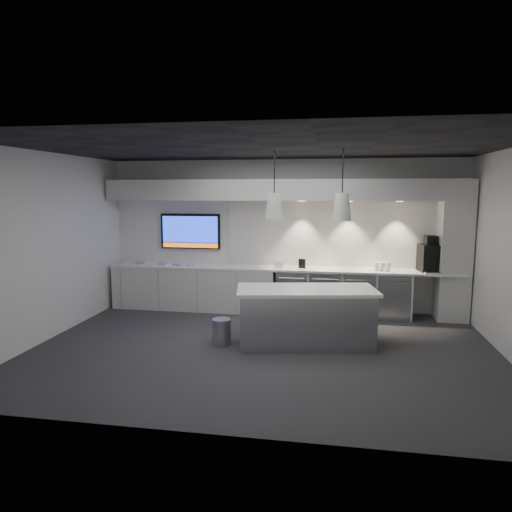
% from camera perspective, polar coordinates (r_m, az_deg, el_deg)
% --- Properties ---
extents(floor, '(7.00, 7.00, 0.00)m').
position_cam_1_polar(floor, '(7.07, 0.90, -11.58)').
color(floor, '#323234').
rests_on(floor, ground).
extents(ceiling, '(7.00, 7.00, 0.00)m').
position_cam_1_polar(ceiling, '(6.68, 0.96, 13.43)').
color(ceiling, black).
rests_on(ceiling, wall_back).
extents(wall_back, '(7.00, 0.00, 7.00)m').
position_cam_1_polar(wall_back, '(9.17, 3.30, 2.60)').
color(wall_back, white).
rests_on(wall_back, floor).
extents(wall_front, '(7.00, 0.00, 7.00)m').
position_cam_1_polar(wall_front, '(4.29, -4.16, -3.77)').
color(wall_front, white).
rests_on(wall_front, floor).
extents(wall_left, '(0.00, 7.00, 7.00)m').
position_cam_1_polar(wall_left, '(8.02, -24.63, 1.07)').
color(wall_left, white).
rests_on(wall_left, floor).
extents(back_counter, '(6.80, 0.65, 0.04)m').
position_cam_1_polar(back_counter, '(8.93, 3.04, -1.56)').
color(back_counter, white).
rests_on(back_counter, left_base_cabinets).
extents(left_base_cabinets, '(3.30, 0.63, 0.86)m').
position_cam_1_polar(left_base_cabinets, '(9.38, -7.69, -3.96)').
color(left_base_cabinets, silver).
rests_on(left_base_cabinets, floor).
extents(fridge_unit_a, '(0.60, 0.61, 0.85)m').
position_cam_1_polar(fridge_unit_a, '(9.00, 4.60, -4.46)').
color(fridge_unit_a, '#999DA2').
rests_on(fridge_unit_a, floor).
extents(fridge_unit_b, '(0.60, 0.61, 0.85)m').
position_cam_1_polar(fridge_unit_b, '(8.97, 8.63, -4.57)').
color(fridge_unit_b, '#999DA2').
rests_on(fridge_unit_b, floor).
extents(fridge_unit_c, '(0.60, 0.61, 0.85)m').
position_cam_1_polar(fridge_unit_c, '(8.98, 12.66, -4.66)').
color(fridge_unit_c, '#999DA2').
rests_on(fridge_unit_c, floor).
extents(fridge_unit_d, '(0.60, 0.61, 0.85)m').
position_cam_1_polar(fridge_unit_d, '(9.04, 16.67, -4.73)').
color(fridge_unit_d, '#999DA2').
rests_on(fridge_unit_d, floor).
extents(backsplash, '(4.60, 0.03, 1.30)m').
position_cam_1_polar(backsplash, '(9.09, 10.83, 2.74)').
color(backsplash, silver).
rests_on(backsplash, wall_back).
extents(soffit, '(6.90, 0.60, 0.40)m').
position_cam_1_polar(soffit, '(8.83, 3.13, 8.23)').
color(soffit, silver).
rests_on(soffit, wall_back).
extents(column, '(0.55, 0.55, 2.60)m').
position_cam_1_polar(column, '(9.11, 23.50, 0.63)').
color(column, silver).
rests_on(column, floor).
extents(wall_tv, '(1.25, 0.07, 0.72)m').
position_cam_1_polar(wall_tv, '(9.51, -8.19, 3.09)').
color(wall_tv, black).
rests_on(wall_tv, wall_back).
extents(island, '(2.24, 1.26, 0.90)m').
position_cam_1_polar(island, '(7.16, 6.25, -7.54)').
color(island, '#999DA2').
rests_on(island, floor).
extents(bin, '(0.33, 0.33, 0.40)m').
position_cam_1_polar(bin, '(7.24, -4.32, -9.41)').
color(bin, '#999DA2').
rests_on(bin, floor).
extents(coffee_machine, '(0.42, 0.58, 0.67)m').
position_cam_1_polar(coffee_machine, '(9.03, 20.90, -0.10)').
color(coffee_machine, black).
rests_on(coffee_machine, back_counter).
extents(sign_black, '(0.14, 0.06, 0.18)m').
position_cam_1_polar(sign_black, '(8.86, 5.77, -0.95)').
color(sign_black, black).
rests_on(sign_black, back_counter).
extents(sign_white, '(0.18, 0.02, 0.14)m').
position_cam_1_polar(sign_white, '(8.82, 2.81, -1.10)').
color(sign_white, white).
rests_on(sign_white, back_counter).
extents(cup_cluster, '(0.29, 0.19, 0.16)m').
position_cam_1_polar(cup_cluster, '(8.87, 15.50, -1.27)').
color(cup_cluster, white).
rests_on(cup_cluster, back_counter).
extents(tray_a, '(0.19, 0.19, 0.02)m').
position_cam_1_polar(tray_a, '(9.69, -14.31, -0.85)').
color(tray_a, '#A1A1A1').
rests_on(tray_a, back_counter).
extents(tray_b, '(0.18, 0.18, 0.02)m').
position_cam_1_polar(tray_b, '(9.51, -11.55, -0.93)').
color(tray_b, '#A1A1A1').
rests_on(tray_b, back_counter).
extents(tray_c, '(0.20, 0.20, 0.02)m').
position_cam_1_polar(tray_c, '(9.32, -9.73, -1.07)').
color(tray_c, '#A1A1A1').
rests_on(tray_c, back_counter).
extents(tray_d, '(0.20, 0.20, 0.02)m').
position_cam_1_polar(tray_d, '(9.24, -8.19, -1.11)').
color(tray_d, '#A1A1A1').
rests_on(tray_d, back_counter).
extents(pendant_left, '(0.28, 0.28, 1.10)m').
position_cam_1_polar(pendant_left, '(6.95, 2.29, 6.23)').
color(pendant_left, silver).
rests_on(pendant_left, ceiling).
extents(pendant_right, '(0.28, 0.28, 1.10)m').
position_cam_1_polar(pendant_right, '(6.89, 10.69, 6.08)').
color(pendant_right, silver).
rests_on(pendant_right, ceiling).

